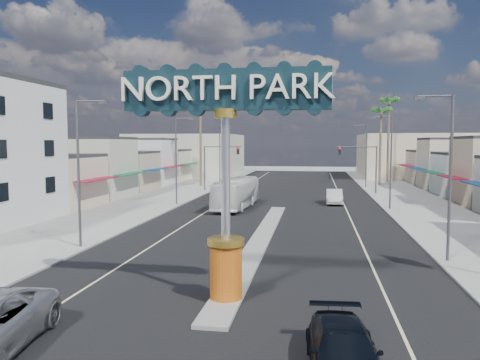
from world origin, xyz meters
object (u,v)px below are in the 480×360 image
(traffic_signal_left, at_px, (218,159))
(streetlight_r_near, at_px, (447,169))
(streetlight_l_near, at_px, (81,166))
(palm_right_far, at_px, (389,105))
(traffic_signal_right, at_px, (361,160))
(streetlight_l_far, at_px, (221,152))
(streetlight_r_far, at_px, (365,152))
(suv_right, at_px, (344,353))
(streetlight_l_mid, at_px, (178,156))
(city_bus, at_px, (236,193))
(palm_right_mid, at_px, (381,114))
(gateway_sign, at_px, (226,156))
(streetlight_r_mid, at_px, (389,157))
(car_parked_right, at_px, (334,197))
(palm_left_far, at_px, (200,107))

(traffic_signal_left, distance_m, streetlight_r_near, 39.26)
(streetlight_l_near, xyz_separation_m, palm_right_far, (25.43, 52.00, 7.32))
(traffic_signal_right, bearing_deg, streetlight_l_far, 157.80)
(streetlight_r_far, xyz_separation_m, suv_right, (-6.08, -55.47, -4.38))
(streetlight_l_mid, bearing_deg, streetlight_l_far, 90.00)
(streetlight_r_near, relative_size, palm_right_far, 0.64)
(city_bus, bearing_deg, palm_right_mid, 61.13)
(traffic_signal_left, relative_size, traffic_signal_right, 1.00)
(gateway_sign, bearing_deg, streetlight_r_near, 37.55)
(streetlight_r_near, relative_size, city_bus, 0.85)
(traffic_signal_right, bearing_deg, gateway_sign, -102.33)
(traffic_signal_left, distance_m, streetlight_l_mid, 14.07)
(streetlight_r_mid, bearing_deg, streetlight_r_far, 90.00)
(palm_right_far, bearing_deg, car_parked_right, -108.52)
(streetlight_l_near, height_order, palm_right_mid, palm_right_mid)
(palm_right_mid, height_order, palm_right_far, palm_right_far)
(suv_right, bearing_deg, streetlight_l_far, 100.84)
(gateway_sign, xyz_separation_m, traffic_signal_right, (9.18, 42.02, -1.65))
(traffic_signal_left, distance_m, streetlight_l_far, 8.14)
(streetlight_l_far, bearing_deg, car_parked_right, -49.05)
(palm_right_far, bearing_deg, streetlight_r_far, -114.55)
(city_bus, bearing_deg, palm_right_far, 63.44)
(palm_left_far, bearing_deg, traffic_signal_right, -15.15)
(streetlight_l_mid, xyz_separation_m, streetlight_r_mid, (20.87, 0.00, 0.00))
(streetlight_l_near, distance_m, palm_left_far, 40.59)
(traffic_signal_left, xyz_separation_m, palm_left_far, (-3.82, 6.01, 7.22))
(car_parked_right, bearing_deg, streetlight_l_far, 131.34)
(traffic_signal_right, xyz_separation_m, streetlight_l_mid, (-19.62, -13.99, 0.79))
(streetlight_l_near, relative_size, palm_right_far, 0.64)
(car_parked_right, bearing_deg, palm_left_far, 138.90)
(streetlight_l_near, relative_size, palm_right_mid, 0.74)
(streetlight_l_near, bearing_deg, streetlight_r_mid, 43.79)
(streetlight_l_mid, relative_size, streetlight_r_near, 1.00)
(streetlight_r_near, xyz_separation_m, streetlight_r_far, (0.00, 42.00, 0.00))
(palm_left_far, distance_m, palm_right_far, 30.48)
(streetlight_l_far, xyz_separation_m, palm_left_far, (-2.57, -2.00, 6.43))
(streetlight_l_far, bearing_deg, streetlight_r_mid, -46.52)
(palm_right_mid, bearing_deg, gateway_sign, -103.53)
(streetlight_l_near, distance_m, streetlight_r_far, 46.90)
(traffic_signal_right, relative_size, streetlight_r_mid, 0.67)
(streetlight_r_far, height_order, palm_left_far, palm_left_far)
(streetlight_r_mid, bearing_deg, traffic_signal_right, 95.10)
(streetlight_r_near, bearing_deg, streetlight_l_mid, 136.21)
(streetlight_l_mid, relative_size, city_bus, 0.85)
(city_bus, bearing_deg, streetlight_l_near, -104.62)
(gateway_sign, height_order, city_bus, gateway_sign)
(suv_right, bearing_deg, streetlight_l_mid, 109.75)
(gateway_sign, relative_size, streetlight_l_near, 1.02)
(streetlight_l_near, height_order, streetlight_l_mid, same)
(streetlight_r_near, xyz_separation_m, palm_right_mid, (2.57, 46.00, 5.54))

